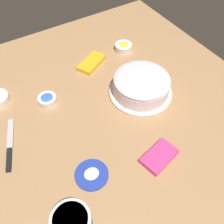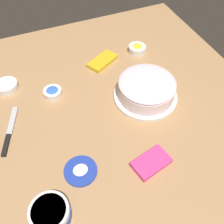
% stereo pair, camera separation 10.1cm
% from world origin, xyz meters
% --- Properties ---
extents(ground_plane, '(1.54, 1.54, 0.00)m').
position_xyz_m(ground_plane, '(0.00, 0.00, 0.00)').
color(ground_plane, tan).
extents(frosted_cake, '(0.28, 0.28, 0.10)m').
position_xyz_m(frosted_cake, '(0.28, 0.08, 0.05)').
color(frosted_cake, white).
rests_on(frosted_cake, ground_plane).
extents(frosting_tub, '(0.12, 0.12, 0.08)m').
position_xyz_m(frosting_tub, '(-0.23, -0.27, 0.04)').
color(frosting_tub, white).
rests_on(frosting_tub, ground_plane).
extents(frosting_tub_lid, '(0.12, 0.12, 0.02)m').
position_xyz_m(frosting_tub_lid, '(-0.10, -0.16, 0.01)').
color(frosting_tub_lid, '#233DAD').
rests_on(frosting_tub_lid, ground_plane).
extents(spreading_knife, '(0.10, 0.23, 0.01)m').
position_xyz_m(spreading_knife, '(-0.31, 0.10, 0.01)').
color(spreading_knife, silver).
rests_on(spreading_knife, ground_plane).
extents(sprinkle_bowl_yellow, '(0.09, 0.09, 0.04)m').
position_xyz_m(sprinkle_bowl_yellow, '(0.38, 0.38, 0.02)').
color(sprinkle_bowl_yellow, white).
rests_on(sprinkle_bowl_yellow, ground_plane).
extents(sprinkle_bowl_orange, '(0.10, 0.10, 0.03)m').
position_xyz_m(sprinkle_bowl_orange, '(-0.28, 0.36, 0.02)').
color(sprinkle_bowl_orange, white).
rests_on(sprinkle_bowl_orange, ground_plane).
extents(sprinkle_bowl_blue, '(0.08, 0.08, 0.04)m').
position_xyz_m(sprinkle_bowl_blue, '(-0.10, 0.24, 0.02)').
color(sprinkle_bowl_blue, white).
rests_on(sprinkle_bowl_blue, ground_plane).
extents(candy_box_lower, '(0.15, 0.11, 0.02)m').
position_xyz_m(candy_box_lower, '(0.14, -0.22, 0.01)').
color(candy_box_lower, '#E53D8E').
rests_on(candy_box_lower, ground_plane).
extents(candy_box_upper, '(0.17, 0.14, 0.02)m').
position_xyz_m(candy_box_upper, '(0.19, 0.37, 0.01)').
color(candy_box_upper, yellow).
rests_on(candy_box_upper, ground_plane).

